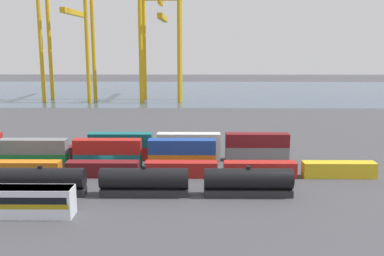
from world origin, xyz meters
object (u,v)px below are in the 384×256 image
at_px(shipping_container_4, 25,169).
at_px(gantry_crane_west, 69,27).
at_px(shipping_container_6, 181,169).
at_px(shipping_container_10, 34,160).
at_px(shipping_container_5, 103,169).
at_px(shipping_container_7, 260,169).
at_px(shipping_container_20, 121,153).
at_px(freight_tank_row, 93,181).
at_px(shipping_container_24, 257,153).
at_px(shipping_container_22, 189,153).
at_px(shipping_container_8, 339,170).
at_px(gantry_crane_central, 161,32).
at_px(shipping_container_14, 182,161).

height_order(shipping_container_4, gantry_crane_west, gantry_crane_west).
bearing_deg(shipping_container_6, shipping_container_10, 168.37).
xyz_separation_m(shipping_container_5, shipping_container_7, (26.47, 0.00, 0.00)).
height_order(shipping_container_20, gantry_crane_west, gantry_crane_west).
bearing_deg(freight_tank_row, shipping_container_7, 19.80).
xyz_separation_m(freight_tank_row, shipping_container_24, (26.94, 20.39, -0.83)).
bearing_deg(shipping_container_22, shipping_container_6, -95.64).
xyz_separation_m(shipping_container_6, shipping_container_20, (-12.04, 11.05, 0.00)).
bearing_deg(gantry_crane_west, shipping_container_20, -69.00).
distance_m(shipping_container_8, gantry_crane_west, 129.02).
xyz_separation_m(freight_tank_row, shipping_container_20, (0.67, 20.39, -0.83)).
height_order(shipping_container_10, gantry_crane_west, gantry_crane_west).
height_order(shipping_container_22, shipping_container_24, same).
distance_m(shipping_container_5, shipping_container_6, 13.23).
bearing_deg(shipping_container_6, shipping_container_8, 0.00).
height_order(shipping_container_7, gantry_crane_central, gantry_crane_central).
height_order(freight_tank_row, shipping_container_8, freight_tank_row).
bearing_deg(gantry_crane_west, freight_tank_row, -72.89).
distance_m(shipping_container_5, shipping_container_7, 26.47).
bearing_deg(shipping_container_10, shipping_container_8, -5.91).
distance_m(shipping_container_6, gantry_crane_west, 115.98).
bearing_deg(shipping_container_8, shipping_container_7, 180.00).
bearing_deg(shipping_container_4, shipping_container_20, 37.44).
height_order(shipping_container_10, shipping_container_20, same).
distance_m(shipping_container_4, shipping_container_5, 13.23).
bearing_deg(shipping_container_14, shipping_container_22, 78.40).
relative_size(shipping_container_10, shipping_container_14, 1.00).
xyz_separation_m(shipping_container_7, shipping_container_22, (-12.14, 11.05, 0.00)).
bearing_deg(shipping_container_5, gantry_crane_west, 108.30).
distance_m(shipping_container_20, shipping_container_22, 13.13).
bearing_deg(shipping_container_5, shipping_container_24, 21.91).
bearing_deg(shipping_container_22, shipping_container_5, -142.36).
xyz_separation_m(shipping_container_10, shipping_container_22, (27.94, 5.52, 0.00)).
bearing_deg(freight_tank_row, gantry_crane_central, 89.17).
bearing_deg(shipping_container_24, shipping_container_10, -172.34).
bearing_deg(gantry_crane_central, gantry_crane_west, -179.73).
xyz_separation_m(shipping_container_20, gantry_crane_west, (-35.08, 91.40, 27.14)).
height_order(freight_tank_row, gantry_crane_west, gantry_crane_west).
distance_m(shipping_container_22, gantry_crane_central, 95.74).
height_order(shipping_container_5, shipping_container_22, same).
relative_size(shipping_container_10, shipping_container_20, 1.00).
distance_m(shipping_container_24, gantry_crane_west, 113.37).
xyz_separation_m(shipping_container_22, gantry_crane_west, (-48.21, 91.40, 27.14)).
distance_m(shipping_container_8, gantry_crane_central, 112.13).
bearing_deg(gantry_crane_central, shipping_container_6, -83.83).
distance_m(shipping_container_20, gantry_crane_central, 94.97).
distance_m(freight_tank_row, shipping_container_4, 16.65).
relative_size(shipping_container_24, gantry_crane_central, 0.28).
xyz_separation_m(shipping_container_5, shipping_container_22, (14.32, 11.05, 0.00)).
relative_size(shipping_container_10, shipping_container_24, 1.00).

